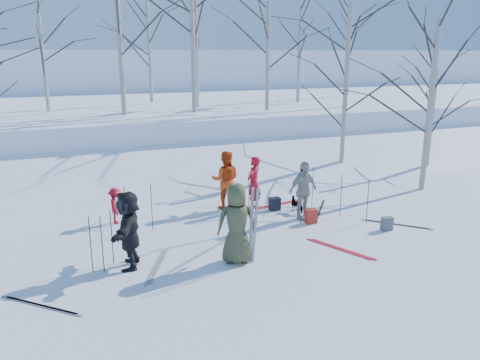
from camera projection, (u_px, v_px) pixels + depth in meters
name	position (u px, v px, depth m)	size (l,w,h in m)	color
ground	(260.00, 241.00, 12.41)	(120.00, 120.00, 0.00)	white
snow_ramp	(191.00, 174.00, 18.68)	(70.00, 9.50, 1.40)	white
snow_plateau	(146.00, 120.00, 27.47)	(70.00, 18.00, 2.20)	white
far_hill	(108.00, 82.00, 46.12)	(90.00, 30.00, 6.00)	white
skier_olive_center	(237.00, 223.00, 10.96)	(0.95, 0.62, 1.93)	#424529
skier_red_north	(254.00, 183.00, 14.78)	(0.62, 0.41, 1.71)	#AF101F
skier_redor_behind	(226.00, 180.00, 14.81)	(0.91, 0.71, 1.87)	#CC3E0F
skier_red_seated	(116.00, 206.00, 13.60)	(0.69, 0.40, 1.07)	#AF101F
skier_cream_east	(303.00, 191.00, 13.88)	(1.03, 0.43, 1.76)	beige
skier_grey_west	(129.00, 229.00, 10.71)	(1.71, 0.54, 1.84)	black
dog	(297.00, 205.00, 14.59)	(0.27, 0.58, 0.49)	black
upright_ski_left	(251.00, 226.00, 10.86)	(0.07, 0.02, 1.90)	silver
upright_ski_right	(255.00, 226.00, 10.84)	(0.07, 0.02, 1.90)	silver
ski_pair_a	(397.00, 224.00, 13.59)	(1.48, 1.49, 0.02)	silver
ski_pair_b	(340.00, 249.00, 11.89)	(1.00, 1.80, 0.02)	#B21923
ski_pair_c	(158.00, 266.00, 10.96)	(0.96, 1.81, 0.02)	silver
ski_pair_d	(41.00, 306.00, 9.23)	(1.54, 1.43, 0.02)	silver
ski_pair_e	(279.00, 204.00, 15.39)	(1.90, 0.57, 0.02)	#B21923
ski_pair_f	(321.00, 209.00, 14.93)	(1.31, 1.63, 0.02)	silver
ski_pole_a	(152.00, 208.00, 12.99)	(0.02, 0.02, 1.34)	black
ski_pole_b	(112.00, 237.00, 10.91)	(0.02, 0.02, 1.34)	black
ski_pole_c	(91.00, 245.00, 10.50)	(0.02, 0.02, 1.34)	black
ski_pole_d	(256.00, 187.00, 15.04)	(0.02, 0.02, 1.34)	black
ski_pole_e	(368.00, 201.00, 13.57)	(0.02, 0.02, 1.34)	black
ski_pole_f	(249.00, 192.00, 14.42)	(0.02, 0.02, 1.34)	black
ski_pole_g	(102.00, 245.00, 10.50)	(0.02, 0.02, 1.34)	black
ski_pole_h	(341.00, 196.00, 14.09)	(0.02, 0.02, 1.34)	black
ski_pole_i	(125.00, 210.00, 12.77)	(0.02, 0.02, 1.34)	black
ski_pole_j	(313.00, 187.00, 15.01)	(0.02, 0.02, 1.34)	black
backpack_red	(311.00, 216.00, 13.68)	(0.32, 0.22, 0.42)	#B2261B
backpack_grey	(387.00, 224.00, 13.14)	(0.30, 0.20, 0.38)	#515358
backpack_dark	(275.00, 204.00, 14.83)	(0.34, 0.24, 0.40)	black
birch_plateau_a	(119.00, 30.00, 19.48)	(5.56, 5.56, 7.09)	silver
birch_plateau_c	(350.00, 40.00, 29.17)	(5.30, 5.30, 6.72)	silver
birch_plateau_d	(268.00, 51.00, 21.41)	(4.38, 4.38, 5.40)	silver
birch_plateau_e	(150.00, 53.00, 25.05)	(4.26, 4.26, 5.22)	silver
birch_plateau_g	(193.00, 29.00, 20.40)	(5.70, 5.70, 7.29)	silver
birch_plateau_h	(350.00, 28.00, 23.39)	(5.95, 5.95, 7.64)	silver
birch_plateau_i	(196.00, 43.00, 22.47)	(4.93, 4.93, 6.18)	silver
birch_plateau_j	(43.00, 62.00, 21.07)	(3.73, 3.73, 4.48)	silver
birch_plateau_l	(299.00, 55.00, 25.17)	(4.11, 4.11, 5.02)	silver
birch_edge_b	(430.00, 108.00, 16.35)	(4.74, 4.74, 5.92)	silver
birch_edge_c	(431.00, 121.00, 19.44)	(3.53, 3.53, 4.18)	silver
birch_edge_e	(345.00, 108.00, 18.84)	(4.35, 4.35, 5.35)	silver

